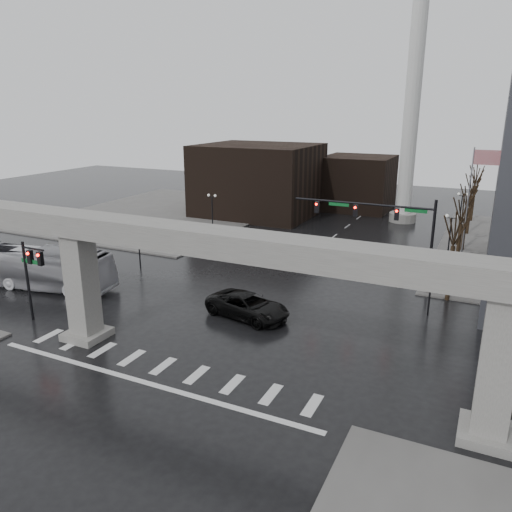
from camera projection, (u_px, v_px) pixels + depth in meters
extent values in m
plane|color=black|center=(173.00, 359.00, 31.24)|extent=(160.00, 160.00, 0.00)
cube|color=#625F5D|center=(167.00, 214.00, 73.07)|extent=(28.00, 36.00, 0.15)
cube|color=#999791|center=(166.00, 235.00, 28.93)|extent=(48.00, 2.20, 1.40)
cube|color=#999791|center=(82.00, 287.00, 33.09)|extent=(1.60, 1.60, 7.30)
cube|color=#999791|center=(497.00, 370.00, 22.73)|extent=(1.60, 1.60, 7.30)
cube|color=#999791|center=(87.00, 334.00, 34.07)|extent=(2.60, 2.60, 0.50)
cube|color=#999791|center=(487.00, 434.00, 23.71)|extent=(2.60, 2.60, 0.50)
cube|color=black|center=(258.00, 180.00, 71.85)|extent=(16.00, 14.00, 10.00)
cube|color=black|center=(358.00, 183.00, 75.80)|extent=(10.00, 10.00, 8.00)
cylinder|color=silver|center=(412.00, 108.00, 64.14)|extent=(2.00, 2.00, 30.00)
cylinder|color=#999791|center=(402.00, 217.00, 68.29)|extent=(3.60, 3.60, 1.20)
cylinder|color=black|center=(431.00, 248.00, 41.01)|extent=(0.24, 0.24, 8.00)
cylinder|color=black|center=(362.00, 204.00, 42.57)|extent=(12.00, 0.18, 0.18)
cube|color=black|center=(397.00, 214.00, 41.52)|extent=(0.35, 0.30, 1.00)
cube|color=black|center=(355.00, 211.00, 42.97)|extent=(0.35, 0.30, 1.00)
cube|color=black|center=(317.00, 207.00, 44.42)|extent=(0.35, 0.30, 1.00)
sphere|color=#FF0C05|center=(397.00, 211.00, 41.28)|extent=(0.20, 0.20, 0.20)
cube|color=#0E6328|center=(416.00, 211.00, 40.77)|extent=(1.80, 0.05, 0.35)
cube|color=#0E6328|center=(339.00, 204.00, 43.46)|extent=(1.80, 0.05, 0.35)
cylinder|color=black|center=(28.00, 282.00, 36.11)|extent=(0.20, 0.20, 6.00)
cylinder|color=black|center=(33.00, 249.00, 34.95)|extent=(2.00, 0.14, 0.14)
cube|color=black|center=(30.00, 257.00, 35.30)|extent=(0.35, 0.30, 1.00)
cube|color=black|center=(40.00, 259.00, 34.88)|extent=(0.35, 0.30, 1.00)
cube|color=#0E6328|center=(30.00, 261.00, 35.44)|extent=(1.60, 0.05, 0.30)
cylinder|color=silver|center=(466.00, 219.00, 42.29)|extent=(0.12, 0.12, 12.00)
cube|color=#B51318|center=(487.00, 157.00, 40.37)|extent=(2.00, 0.03, 1.20)
cylinder|color=black|center=(431.00, 286.00, 37.04)|extent=(0.14, 0.14, 4.80)
cube|color=black|center=(434.00, 255.00, 36.36)|extent=(0.90, 0.06, 0.06)
sphere|color=silver|center=(428.00, 252.00, 36.49)|extent=(0.32, 0.32, 0.32)
sphere|color=silver|center=(441.00, 253.00, 36.12)|extent=(0.32, 0.32, 0.32)
cylinder|color=black|center=(449.00, 241.00, 49.12)|extent=(0.14, 0.14, 4.80)
cube|color=black|center=(452.00, 218.00, 48.45)|extent=(0.90, 0.06, 0.06)
sphere|color=silver|center=(447.00, 216.00, 48.58)|extent=(0.32, 0.32, 0.32)
sphere|color=silver|center=(457.00, 217.00, 48.20)|extent=(0.32, 0.32, 0.32)
cylinder|color=black|center=(460.00, 215.00, 61.21)|extent=(0.14, 0.14, 4.80)
cube|color=black|center=(463.00, 196.00, 60.53)|extent=(0.90, 0.06, 0.06)
sphere|color=silver|center=(459.00, 194.00, 60.66)|extent=(0.32, 0.32, 0.32)
sphere|color=silver|center=(467.00, 194.00, 60.29)|extent=(0.32, 0.32, 0.32)
cylinder|color=black|center=(139.00, 244.00, 48.23)|extent=(0.14, 0.14, 4.80)
cube|color=black|center=(137.00, 220.00, 47.55)|extent=(0.90, 0.06, 0.06)
sphere|color=silver|center=(133.00, 218.00, 47.68)|extent=(0.32, 0.32, 0.32)
sphere|color=silver|center=(141.00, 219.00, 47.30)|extent=(0.32, 0.32, 0.32)
cylinder|color=black|center=(212.00, 216.00, 60.31)|extent=(0.14, 0.14, 4.80)
cube|color=black|center=(212.00, 197.00, 59.63)|extent=(0.90, 0.06, 0.06)
sphere|color=silver|center=(209.00, 195.00, 59.76)|extent=(0.32, 0.32, 0.32)
sphere|color=silver|center=(215.00, 196.00, 59.39)|extent=(0.32, 0.32, 0.32)
cylinder|color=black|center=(261.00, 198.00, 72.40)|extent=(0.14, 0.14, 4.80)
cube|color=black|center=(261.00, 182.00, 71.72)|extent=(0.90, 0.06, 0.06)
sphere|color=silver|center=(259.00, 180.00, 71.85)|extent=(0.32, 0.32, 0.32)
sphere|color=silver|center=(264.00, 181.00, 71.47)|extent=(0.32, 0.32, 0.32)
cylinder|color=black|center=(450.00, 273.00, 40.11)|extent=(0.34, 0.34, 4.55)
cylinder|color=black|center=(455.00, 228.00, 39.04)|extent=(0.12, 1.52, 2.98)
cylinder|color=black|center=(462.00, 231.00, 39.11)|extent=(0.83, 1.14, 2.51)
cylinder|color=black|center=(458.00, 248.00, 47.00)|extent=(0.34, 0.34, 4.66)
cylinder|color=black|center=(463.00, 208.00, 45.90)|extent=(0.12, 1.55, 3.05)
cylinder|color=black|center=(469.00, 211.00, 45.98)|extent=(0.85, 1.16, 2.57)
cylinder|color=black|center=(464.00, 230.00, 53.90)|extent=(0.34, 0.34, 4.76)
cylinder|color=black|center=(469.00, 194.00, 52.77)|extent=(0.12, 1.59, 3.11)
cylinder|color=black|center=(474.00, 196.00, 52.85)|extent=(0.86, 1.18, 2.62)
cylinder|color=black|center=(469.00, 215.00, 60.79)|extent=(0.34, 0.34, 4.87)
cylinder|color=black|center=(473.00, 182.00, 59.63)|extent=(0.12, 1.62, 3.18)
cylinder|color=black|center=(478.00, 185.00, 59.71)|extent=(0.88, 1.20, 2.68)
cylinder|color=black|center=(473.00, 204.00, 67.68)|extent=(0.34, 0.34, 4.97)
cylinder|color=black|center=(477.00, 173.00, 66.50)|extent=(0.12, 1.65, 3.25)
cylinder|color=black|center=(481.00, 175.00, 66.58)|extent=(0.89, 1.23, 2.74)
imported|color=black|center=(248.00, 306.00, 37.16)|extent=(7.02, 4.29, 1.82)
imported|color=silver|center=(43.00, 268.00, 42.98)|extent=(13.19, 5.09, 3.58)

